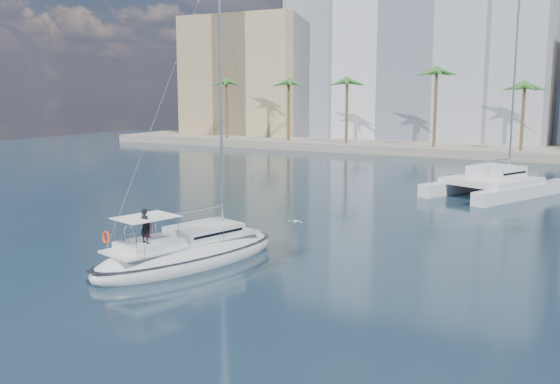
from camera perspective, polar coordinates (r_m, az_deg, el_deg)
The scene contains 9 objects.
ground at distance 35.59m, azimuth -2.57°, elevation -5.45°, with size 160.00×160.00×0.00m, color black.
quay at distance 92.56m, azimuth 17.36°, elevation 3.66°, with size 120.00×14.00×1.20m, color gray.
building_modern at distance 106.80m, azimuth 12.57°, elevation 11.76°, with size 42.00×16.00×28.00m, color silver.
building_tan_left at distance 115.20m, azimuth -2.78°, elevation 10.28°, with size 22.00×14.00×22.00m, color tan.
palm_left at distance 100.79m, azimuth -2.43°, elevation 10.01°, with size 3.60×3.60×12.30m.
palm_centre at distance 88.26m, azimuth 17.15°, elevation 9.71°, with size 3.60×3.60×12.30m.
main_sloop at distance 33.39m, azimuth -8.40°, elevation -5.60°, with size 6.66×12.13×17.17m.
catamaran at distance 57.62m, azimuth 19.02°, elevation 0.94°, with size 11.20×14.55×18.87m.
seagull at distance 40.94m, azimuth 1.45°, elevation -2.70°, with size 1.07×0.46×0.20m.
Camera 1 is at (17.83, -29.43, 9.07)m, focal length 40.00 mm.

